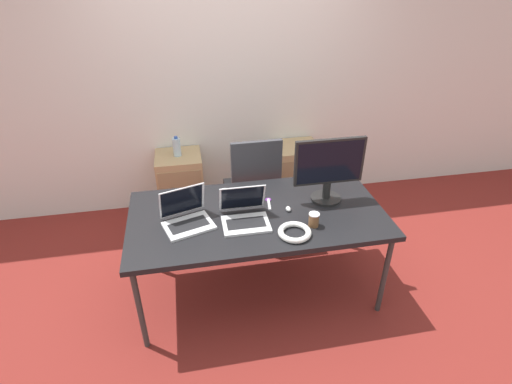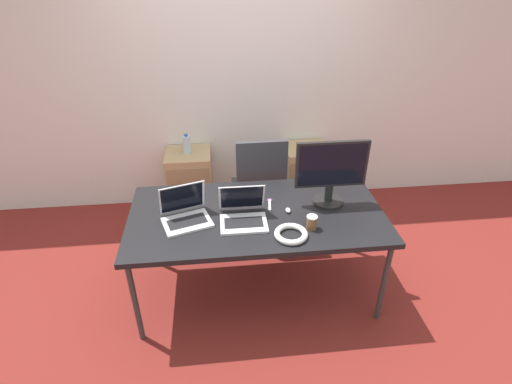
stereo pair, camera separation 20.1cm
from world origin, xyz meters
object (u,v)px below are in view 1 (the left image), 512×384
Objects in this scene: mouse at (288,209)px; coffee_cup_brown at (314,220)px; water_bottle at (177,147)px; cable_coil at (295,232)px; cabinet_right at (295,175)px; laptop_right at (187,217)px; office_chair at (253,197)px; coffee_cup_white at (225,196)px; laptop_left at (245,215)px; cabinet_left at (181,185)px; monitor at (329,169)px.

coffee_cup_brown reaches higher than mouse.
water_bottle is 0.88× the size of cable_coil.
cable_coil is at bearing -106.65° from cabinet_right.
cable_coil is at bearing -20.87° from laptop_right.
mouse is 0.29m from cable_coil.
mouse is (0.12, -0.81, 0.38)m from office_chair.
office_chair is 11.51× the size of coffee_cup_white.
cabinet_right is (0.55, 0.44, -0.04)m from office_chair.
coffee_cup_white reaches higher than cabinet_right.
laptop_right is 0.74m from mouse.
laptop_left is 1.45× the size of cable_coil.
cabinet_left is 1.16m from coffee_cup_white.
water_bottle is 1.39m from laptop_left.
office_chair reaches higher than laptop_left.
office_chair reaches higher than cable_coil.
coffee_cup_brown is (0.57, -0.44, 0.01)m from coffee_cup_white.
cabinet_right is at bearing 0.00° from cabinet_left.
monitor is (0.66, 0.17, 0.22)m from laptop_left.
mouse is at bearing -57.70° from water_bottle.
laptop_left is 0.62× the size of monitor.
coffee_cup_brown is 0.18m from cable_coil.
coffee_cup_white is (-0.87, -1.01, 0.45)m from cabinet_right.
cabinet_left and cabinet_right have the same top height.
monitor reaches higher than laptop_left.
cabinet_left is 6.76× the size of coffee_cup_brown.
office_chair is 18.51× the size of mouse.
laptop_right reaches higher than water_bottle.
cable_coil is at bearing -96.43° from mouse.
cabinet_left is at bearing 146.74° from office_chair.
mouse is (0.79, -1.24, -0.01)m from water_bottle.
laptop_left is (0.45, -1.31, 0.03)m from water_bottle.
water_bottle is 1.61m from monitor.
laptop_left is (-0.22, -0.87, 0.41)m from office_chair.
cabinet_right is at bearing 49.43° from coffee_cup_white.
laptop_right is 1.10m from monitor.
laptop_right reaches higher than cable_coil.
cable_coil is (0.75, -1.53, 0.43)m from cabinet_left.
coffee_cup_brown is (0.87, -0.20, -0.00)m from laptop_right.
office_chair is at bearing 98.60° from mouse.
cabinet_left is 12.02× the size of mouse.
coffee_cup_white reaches higher than mouse.
monitor is at bearing 14.24° from laptop_left.
coffee_cup_white is at bearing 142.06° from coffee_cup_brown.
cable_coil is (0.71, -0.27, -0.03)m from laptop_right.
mouse is (0.79, -1.24, 0.42)m from cabinet_left.
laptop_left is 0.38m from cable_coil.
coffee_cup_white is (-0.77, 0.13, -0.22)m from monitor.
water_bottle reaches higher than cabinet_right.
office_chair is at bearing 103.59° from coffee_cup_brown.
cabinet_right is 1.38m from mouse.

